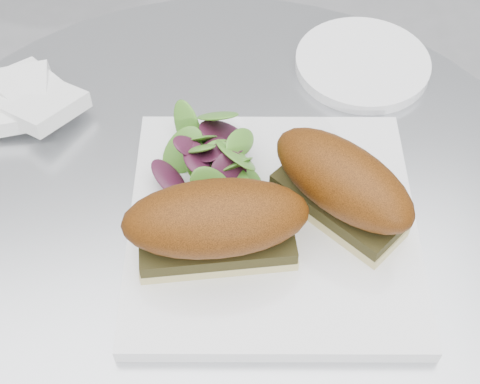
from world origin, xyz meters
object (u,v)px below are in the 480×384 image
object	(u,v)px
sandwich_left	(216,224)
saucer	(362,63)
plate	(272,225)
sandwich_right	(342,185)

from	to	relation	value
sandwich_left	saucer	distance (m)	0.31
sandwich_left	plate	bearing A→B (deg)	28.02
sandwich_left	sandwich_right	world-z (taller)	same
sandwich_right	saucer	bearing A→B (deg)	121.06
plate	sandwich_right	world-z (taller)	sandwich_right
sandwich_right	saucer	xyz separation A→B (m)	(0.09, 0.21, -0.05)
plate	sandwich_left	world-z (taller)	sandwich_left
plate	saucer	xyz separation A→B (m)	(0.15, 0.20, -0.00)
plate	sandwich_right	xyz separation A→B (m)	(0.06, -0.00, 0.05)
sandwich_left	sandwich_right	distance (m)	0.12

